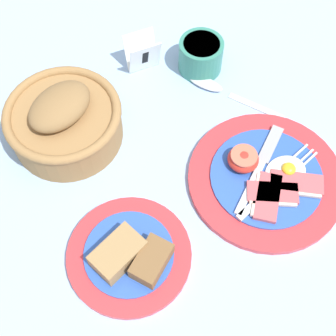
# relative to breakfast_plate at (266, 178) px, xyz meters

# --- Properties ---
(ground_plane) EXTENTS (3.00, 3.00, 0.00)m
(ground_plane) POSITION_rel_breakfast_plate_xyz_m (-0.10, 0.01, -0.01)
(ground_plane) COLOR #93B2DB
(breakfast_plate) EXTENTS (0.26, 0.26, 0.04)m
(breakfast_plate) POSITION_rel_breakfast_plate_xyz_m (0.00, 0.00, 0.00)
(breakfast_plate) COLOR red
(breakfast_plate) RESTS_ON ground_plane
(bread_plate) EXTENTS (0.19, 0.19, 0.05)m
(bread_plate) POSITION_rel_breakfast_plate_xyz_m (-0.26, 0.01, 0.00)
(bread_plate) COLOR red
(bread_plate) RESTS_ON ground_plane
(sugar_cup) EXTENTS (0.08, 0.08, 0.06)m
(sugar_cup) POSITION_rel_breakfast_plate_xyz_m (0.05, 0.26, 0.02)
(sugar_cup) COLOR #337F6B
(sugar_cup) RESTS_ON ground_plane
(bread_basket) EXTENTS (0.20, 0.20, 0.11)m
(bread_basket) POSITION_rel_breakfast_plate_xyz_m (-0.23, 0.26, 0.03)
(bread_basket) COLOR olive
(bread_basket) RESTS_ON ground_plane
(number_card) EXTENTS (0.07, 0.06, 0.07)m
(number_card) POSITION_rel_breakfast_plate_xyz_m (-0.04, 0.32, 0.03)
(number_card) COLOR white
(number_card) RESTS_ON ground_plane
(teaspoon_by_saucer) EXTENTS (0.11, 0.18, 0.01)m
(teaspoon_by_saucer) POSITION_rel_breakfast_plate_xyz_m (0.05, 0.20, -0.01)
(teaspoon_by_saucer) COLOR silver
(teaspoon_by_saucer) RESTS_ON ground_plane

